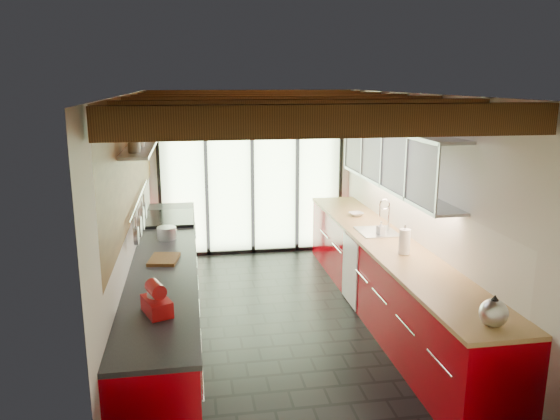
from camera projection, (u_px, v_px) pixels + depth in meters
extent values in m
plane|color=black|center=(280.00, 323.00, 6.34)|extent=(5.50, 5.50, 0.00)
plane|color=silver|center=(252.00, 173.00, 8.67)|extent=(3.20, 0.00, 3.20)
plane|color=silver|center=(353.00, 318.00, 3.40)|extent=(3.20, 0.00, 3.20)
plane|color=silver|center=(132.00, 220.00, 5.78)|extent=(0.00, 5.50, 5.50)
plane|color=silver|center=(417.00, 209.00, 6.29)|extent=(0.00, 5.50, 5.50)
plane|color=#472814|center=(280.00, 94.00, 5.73)|extent=(5.50, 5.50, 0.00)
cube|color=#593316|center=(336.00, 121.00, 3.60)|extent=(3.14, 0.14, 0.22)
cube|color=#593316|center=(307.00, 113.00, 4.47)|extent=(3.14, 0.14, 0.22)
cube|color=#593316|center=(288.00, 108.00, 5.33)|extent=(3.14, 0.14, 0.22)
cube|color=#593316|center=(274.00, 104.00, 6.19)|extent=(3.14, 0.14, 0.22)
cube|color=#593316|center=(263.00, 101.00, 7.06)|extent=(3.14, 0.14, 0.22)
cube|color=#593316|center=(255.00, 99.00, 7.92)|extent=(3.14, 0.14, 0.22)
cube|color=brown|center=(251.00, 107.00, 8.39)|extent=(3.14, 0.06, 0.50)
plane|color=brown|center=(132.00, 154.00, 5.82)|extent=(0.00, 4.90, 4.90)
plane|color=#C6EAAD|center=(252.00, 187.00, 8.71)|extent=(2.90, 0.00, 2.90)
cube|color=black|center=(160.00, 191.00, 8.47)|extent=(0.05, 0.04, 2.15)
cube|color=black|center=(340.00, 185.00, 8.93)|extent=(0.05, 0.04, 2.15)
cube|color=black|center=(253.00, 188.00, 8.67)|extent=(0.06, 0.05, 2.15)
cube|color=black|center=(252.00, 120.00, 8.42)|extent=(2.90, 0.05, 0.06)
cylinder|color=#B30E11|center=(252.00, 107.00, 8.36)|extent=(0.34, 0.04, 0.34)
cylinder|color=beige|center=(252.00, 107.00, 8.34)|extent=(0.28, 0.02, 0.28)
cube|color=#9F010A|center=(167.00, 294.00, 6.03)|extent=(0.65, 5.00, 0.88)
cube|color=black|center=(165.00, 254.00, 5.93)|extent=(0.68, 5.00, 0.04)
cube|color=silver|center=(171.00, 254.00, 7.42)|extent=(0.66, 0.90, 0.90)
cube|color=black|center=(169.00, 219.00, 7.31)|extent=(0.65, 0.90, 0.06)
cube|color=#9F010A|center=(387.00, 280.00, 6.44)|extent=(0.65, 5.00, 0.88)
cube|color=tan|center=(388.00, 243.00, 6.33)|extent=(0.68, 5.00, 0.04)
cube|color=white|center=(350.00, 271.00, 6.77)|extent=(0.02, 0.60, 0.84)
cube|color=silver|center=(377.00, 232.00, 6.71)|extent=(0.45, 0.52, 0.02)
cylinder|color=silver|center=(389.00, 218.00, 6.69)|extent=(0.02, 0.02, 0.34)
torus|color=silver|center=(385.00, 204.00, 6.64)|extent=(0.14, 0.02, 0.14)
plane|color=silver|center=(382.00, 158.00, 6.40)|extent=(0.00, 3.00, 3.00)
cube|color=#9EA0A5|center=(394.00, 186.00, 6.50)|extent=(0.34, 3.00, 0.03)
cube|color=#9EA0A5|center=(397.00, 129.00, 6.35)|extent=(0.34, 3.00, 0.03)
cylinder|color=silver|center=(139.00, 198.00, 6.04)|extent=(0.02, 2.20, 0.02)
cube|color=silver|center=(143.00, 142.00, 5.81)|extent=(0.28, 2.60, 0.03)
cylinder|color=silver|center=(136.00, 236.00, 5.22)|extent=(0.04, 0.18, 0.18)
cylinder|color=silver|center=(139.00, 227.00, 5.56)|extent=(0.04, 0.22, 0.22)
cylinder|color=silver|center=(142.00, 218.00, 5.89)|extent=(0.04, 0.26, 0.26)
cylinder|color=silver|center=(145.00, 211.00, 6.23)|extent=(0.04, 0.18, 0.18)
cube|color=red|center=(157.00, 306.00, 4.35)|extent=(0.27, 0.35, 0.13)
cylinder|color=red|center=(156.00, 289.00, 4.30)|extent=(0.18, 0.23, 0.12)
cylinder|color=silver|center=(157.00, 298.00, 4.40)|extent=(0.20, 0.20, 0.13)
cylinder|color=silver|center=(167.00, 233.00, 6.42)|extent=(0.29, 0.29, 0.14)
cylinder|color=silver|center=(167.00, 234.00, 6.49)|extent=(0.30, 0.30, 0.09)
cube|color=brown|center=(164.00, 259.00, 5.65)|extent=(0.34, 0.43, 0.03)
sphere|color=silver|center=(494.00, 312.00, 4.14)|extent=(0.28, 0.28, 0.22)
cone|color=black|center=(495.00, 297.00, 4.11)|extent=(0.10, 0.10, 0.06)
cylinder|color=silver|center=(486.00, 304.00, 4.25)|extent=(0.05, 0.09, 0.05)
cylinder|color=white|center=(404.00, 242.00, 5.84)|extent=(0.16, 0.16, 0.27)
cylinder|color=silver|center=(405.00, 227.00, 5.80)|extent=(0.03, 0.03, 0.05)
imported|color=silver|center=(381.00, 228.00, 6.56)|extent=(0.10, 0.10, 0.18)
imported|color=silver|center=(356.00, 214.00, 7.52)|extent=(0.23, 0.23, 0.05)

